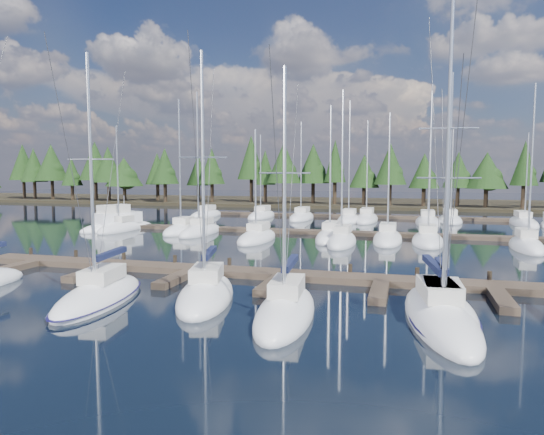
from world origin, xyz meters
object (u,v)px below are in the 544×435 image
(front_sailboat_3, at_px, (286,311))
(motor_yacht_left, at_px, (117,225))
(front_sailboat_1, at_px, (100,296))
(main_dock, at_px, (281,277))
(front_sailboat_2, at_px, (206,294))
(front_sailboat_5, at_px, (440,316))
(front_sailboat_4, at_px, (443,315))

(front_sailboat_3, distance_m, motor_yacht_left, 38.57)
(front_sailboat_1, distance_m, motor_yacht_left, 32.47)
(main_dock, height_order, front_sailboat_2, front_sailboat_2)
(main_dock, distance_m, motor_yacht_left, 32.03)
(front_sailboat_1, height_order, front_sailboat_5, front_sailboat_5)
(front_sailboat_3, distance_m, front_sailboat_4, 6.97)
(main_dock, xyz_separation_m, motor_yacht_left, (-24.80, 20.26, 0.32))
(motor_yacht_left, bearing_deg, front_sailboat_2, -49.26)
(main_dock, relative_size, front_sailboat_3, 3.70)
(front_sailboat_1, bearing_deg, front_sailboat_4, 4.48)
(front_sailboat_3, relative_size, motor_yacht_left, 1.19)
(main_dock, distance_m, front_sailboat_2, 6.11)
(front_sailboat_5, bearing_deg, front_sailboat_2, 176.64)
(front_sailboat_1, relative_size, motor_yacht_left, 1.31)
(front_sailboat_5, height_order, motor_yacht_left, front_sailboat_5)
(motor_yacht_left, bearing_deg, front_sailboat_3, -45.71)
(main_dock, relative_size, front_sailboat_4, 3.82)
(front_sailboat_3, bearing_deg, motor_yacht_left, 134.29)
(front_sailboat_3, relative_size, front_sailboat_4, 1.03)
(main_dock, xyz_separation_m, front_sailboat_1, (-7.66, -7.32, 0.08))
(front_sailboat_3, height_order, front_sailboat_5, front_sailboat_5)
(front_sailboat_4, xyz_separation_m, front_sailboat_5, (-0.14, -0.19, 0.02))
(motor_yacht_left, bearing_deg, front_sailboat_1, -58.15)
(front_sailboat_1, xyz_separation_m, motor_yacht_left, (-17.14, 27.58, 0.24))
(front_sailboat_1, distance_m, front_sailboat_5, 16.53)
(front_sailboat_4, xyz_separation_m, motor_yacht_left, (-33.77, 26.28, 0.25))
(front_sailboat_1, relative_size, front_sailboat_2, 0.99)
(front_sailboat_3, height_order, front_sailboat_4, front_sailboat_3)
(front_sailboat_2, relative_size, front_sailboat_5, 0.87)
(front_sailboat_3, bearing_deg, main_dock, 106.18)
(main_dock, distance_m, front_sailboat_3, 7.65)
(main_dock, bearing_deg, front_sailboat_5, -35.12)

